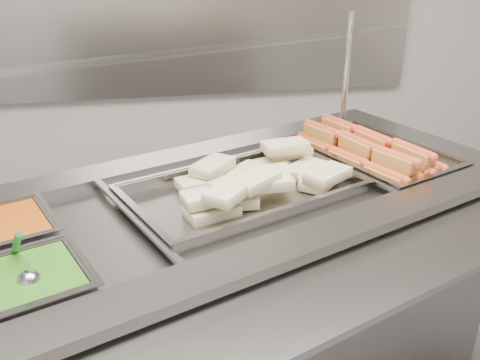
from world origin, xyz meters
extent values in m
cube|color=slate|center=(-0.03, 0.45, 0.41)|extent=(1.84, 1.30, 0.82)
cube|color=slate|center=(0.10, 0.14, 0.83)|extent=(1.68, 0.79, 0.03)
cube|color=slate|center=(-0.16, 0.75, 0.83)|extent=(1.68, 0.79, 0.03)
cube|color=slate|center=(0.73, 0.76, 0.83)|extent=(0.32, 0.54, 0.03)
cube|color=black|center=(-0.03, 0.45, 0.73)|extent=(1.62, 1.08, 0.02)
cube|color=slate|center=(0.34, 0.60, 0.84)|extent=(0.22, 0.50, 0.01)
cube|color=slate|center=(-0.29, 0.34, 0.84)|extent=(0.22, 0.50, 0.01)
cube|color=slate|center=(0.16, 0.00, 0.80)|extent=(1.66, 0.87, 0.02)
cylinder|color=silver|center=(0.53, 1.01, 1.05)|extent=(0.02, 0.02, 0.41)
cube|color=silver|center=(-0.10, 0.62, 1.21)|extent=(1.54, 0.85, 0.08)
cube|color=#206A10|center=(-0.54, 0.09, 0.81)|extent=(0.32, 0.29, 0.08)
cube|color=#A45322|center=(0.47, 0.47, 0.83)|extent=(0.10, 0.15, 0.05)
cylinder|color=#DE5627|center=(0.47, 0.47, 0.85)|extent=(0.09, 0.15, 0.03)
cube|color=#A45322|center=(0.40, 0.63, 0.83)|extent=(0.10, 0.15, 0.05)
cylinder|color=#DE5627|center=(0.40, 0.63, 0.85)|extent=(0.09, 0.15, 0.03)
cube|color=#A45322|center=(0.34, 0.78, 0.83)|extent=(0.10, 0.15, 0.05)
cylinder|color=#DE5627|center=(0.34, 0.78, 0.85)|extent=(0.08, 0.16, 0.03)
cube|color=#A45322|center=(0.52, 0.50, 0.83)|extent=(0.10, 0.15, 0.05)
cylinder|color=#DE5627|center=(0.52, 0.50, 0.85)|extent=(0.09, 0.15, 0.03)
cube|color=#A45322|center=(0.46, 0.65, 0.83)|extent=(0.10, 0.15, 0.05)
cylinder|color=#DE5627|center=(0.46, 0.65, 0.85)|extent=(0.09, 0.15, 0.03)
cube|color=#A45322|center=(0.40, 0.80, 0.83)|extent=(0.10, 0.15, 0.05)
cylinder|color=#DE5627|center=(0.40, 0.80, 0.85)|extent=(0.09, 0.15, 0.03)
cube|color=#A45322|center=(0.58, 0.52, 0.83)|extent=(0.10, 0.15, 0.05)
cylinder|color=#DE5627|center=(0.58, 0.52, 0.85)|extent=(0.09, 0.15, 0.03)
cube|color=#A45322|center=(0.51, 0.67, 0.83)|extent=(0.10, 0.15, 0.05)
cylinder|color=#DE5627|center=(0.51, 0.67, 0.85)|extent=(0.09, 0.15, 0.03)
cube|color=#A45322|center=(0.45, 0.82, 0.83)|extent=(0.10, 0.15, 0.05)
cylinder|color=#DE5627|center=(0.45, 0.82, 0.85)|extent=(0.08, 0.16, 0.03)
cube|color=#A45322|center=(0.63, 0.54, 0.83)|extent=(0.10, 0.15, 0.05)
cylinder|color=#DE5627|center=(0.63, 0.54, 0.85)|extent=(0.08, 0.16, 0.03)
cube|color=#A45322|center=(0.57, 0.69, 0.83)|extent=(0.10, 0.15, 0.05)
cylinder|color=#DE5627|center=(0.57, 0.69, 0.85)|extent=(0.09, 0.15, 0.03)
cube|color=#A45322|center=(0.50, 0.85, 0.83)|extent=(0.10, 0.15, 0.05)
cylinder|color=#DE5627|center=(0.50, 0.85, 0.85)|extent=(0.08, 0.16, 0.03)
cube|color=#A45322|center=(0.50, 0.49, 0.88)|extent=(0.11, 0.15, 0.05)
cylinder|color=#DE5627|center=(0.50, 0.49, 0.90)|extent=(0.10, 0.15, 0.03)
cube|color=#A45322|center=(0.44, 0.63, 0.88)|extent=(0.09, 0.15, 0.05)
cylinder|color=#DE5627|center=(0.44, 0.63, 0.90)|extent=(0.08, 0.16, 0.03)
cube|color=#A45322|center=(0.36, 0.78, 0.88)|extent=(0.10, 0.15, 0.05)
cylinder|color=#DE5627|center=(0.36, 0.78, 0.90)|extent=(0.09, 0.15, 0.03)
cube|color=#A45322|center=(0.58, 0.52, 0.88)|extent=(0.09, 0.15, 0.05)
cylinder|color=#DE5627|center=(0.58, 0.52, 0.90)|extent=(0.08, 0.16, 0.03)
cube|color=#A45322|center=(0.51, 0.67, 0.88)|extent=(0.09, 0.15, 0.05)
cylinder|color=#DE5627|center=(0.51, 0.67, 0.90)|extent=(0.08, 0.16, 0.03)
cube|color=#A45322|center=(0.45, 0.83, 0.88)|extent=(0.10, 0.15, 0.05)
cylinder|color=#DE5627|center=(0.45, 0.83, 0.90)|extent=(0.08, 0.16, 0.03)
cube|color=#C9BB87|center=(0.05, 0.58, 0.84)|extent=(0.16, 0.16, 0.03)
cube|color=#C9BB87|center=(-0.02, 0.39, 0.84)|extent=(0.14, 0.08, 0.03)
cube|color=#C9BB87|center=(0.24, 0.57, 0.84)|extent=(0.16, 0.15, 0.03)
cube|color=#C9BB87|center=(-0.09, 0.53, 0.84)|extent=(0.16, 0.12, 0.03)
cube|color=#C9BB87|center=(0.12, 0.61, 0.84)|extent=(0.16, 0.13, 0.03)
cube|color=#C9BB87|center=(-0.08, 0.35, 0.83)|extent=(0.16, 0.12, 0.03)
cube|color=#C9BB87|center=(0.26, 0.48, 0.84)|extent=(0.15, 0.16, 0.03)
cube|color=#C9BB87|center=(0.27, 0.49, 0.84)|extent=(0.16, 0.15, 0.03)
cube|color=#C9BB87|center=(-0.05, 0.57, 0.87)|extent=(0.15, 0.16, 0.03)
cube|color=#C9BB87|center=(0.21, 0.66, 0.87)|extent=(0.15, 0.10, 0.03)
cube|color=#C9BB87|center=(0.27, 0.45, 0.87)|extent=(0.16, 0.15, 0.03)
cube|color=#C9BB87|center=(-0.09, 0.36, 0.87)|extent=(0.16, 0.11, 0.03)
cube|color=#C9BB87|center=(0.08, 0.42, 0.87)|extent=(0.15, 0.09, 0.03)
cube|color=#C9BB87|center=(0.10, 0.48, 0.87)|extent=(0.15, 0.10, 0.03)
cube|color=#C9BB87|center=(0.04, 0.40, 0.89)|extent=(0.16, 0.15, 0.03)
cube|color=#C9BB87|center=(0.19, 0.63, 0.90)|extent=(0.15, 0.10, 0.03)
cube|color=#C9BB87|center=(-0.01, 0.38, 0.89)|extent=(0.16, 0.14, 0.03)
cube|color=#C9BB87|center=(-0.04, 0.33, 0.89)|extent=(0.15, 0.16, 0.03)
sphere|color=#A7A6AB|center=(-0.51, 0.08, 0.84)|extent=(0.05, 0.05, 0.05)
cylinder|color=#136C2A|center=(-0.53, 0.15, 0.90)|extent=(0.06, 0.12, 0.11)
camera|label=1|loc=(-0.25, -0.92, 1.49)|focal=40.00mm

